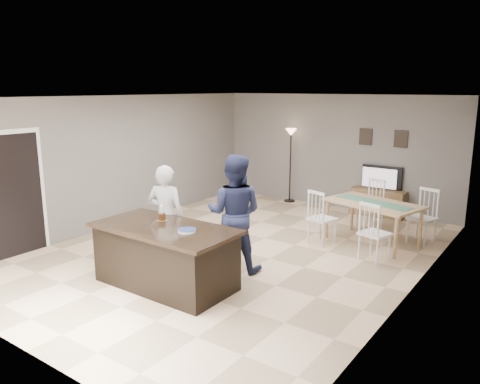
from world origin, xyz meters
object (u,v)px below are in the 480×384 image
Objects in this scene: kitchen_island at (166,256)px; floor_lamp at (291,145)px; birthday_cake at (162,217)px; television at (380,178)px; woman at (166,217)px; tv_console at (378,203)px; dining_table at (373,209)px; plate_stack at (187,231)px; man at (234,213)px.

floor_lamp reaches higher than kitchen_island.
birthday_cake is (-0.26, 0.21, 0.50)m from kitchen_island.
woman is (-1.71, -5.09, -0.02)m from television.
woman reaches higher than tv_console.
floor_lamp reaches higher than birthday_cake.
tv_console is 0.57m from television.
woman is 3.83m from dining_table.
birthday_cake is at bearing 106.25° from woman.
floor_lamp is at bearing 98.82° from birthday_cake.
woman is 5.11m from floor_lamp.
birthday_cake is 0.13× the size of floor_lamp.
birthday_cake reaches higher than dining_table.
birthday_cake is 0.11× the size of dining_table.
television reaches higher than tv_console.
woman reaches higher than television.
plate_stack is at bearing -0.43° from kitchen_island.
woman is at bearing 126.01° from birthday_cake.
tv_console is 5.66m from plate_stack.
television is at bearing 1.25° from floor_lamp.
man is at bearing 88.95° from plate_stack.
tv_console is 0.72× the size of woman.
dining_table is at bearing 105.88° from television.
man is (-0.75, -4.49, 0.63)m from tv_console.
dining_table is at bearing 59.03° from birthday_cake.
kitchen_island is 0.61m from birthday_cake.
birthday_cake reaches higher than kitchen_island.
television is at bearing 82.25° from plate_stack.
birthday_cake is 0.93× the size of plate_stack.
man reaches higher than floor_lamp.
kitchen_island is 5.70m from tv_console.
floor_lamp is (-1.53, 5.59, 0.52)m from plate_stack.
tv_console is at bearing 77.84° from kitchen_island.
woman reaches higher than kitchen_island.
plate_stack is at bearing 67.68° from man.
kitchen_island is 0.84m from woman.
woman is at bearing -108.79° from tv_console.
woman is 6.59× the size of plate_stack.
woman is 0.90× the size of floor_lamp.
kitchen_island is 0.64m from plate_stack.
man reaches higher than dining_table.
dining_table reaches higher than tv_console.
television is at bearing 74.90° from birthday_cake.
dining_table is at bearing -138.91° from man.
birthday_cake is (0.24, -0.34, 0.12)m from woman.
tv_console is 2.07m from dining_table.
floor_lamp is (-1.10, 5.59, 0.99)m from kitchen_island.
television reaches higher than plate_stack.
floor_lamp is at bearing 1.25° from television.
woman is at bearing 71.45° from television.
woman reaches higher than plate_stack.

